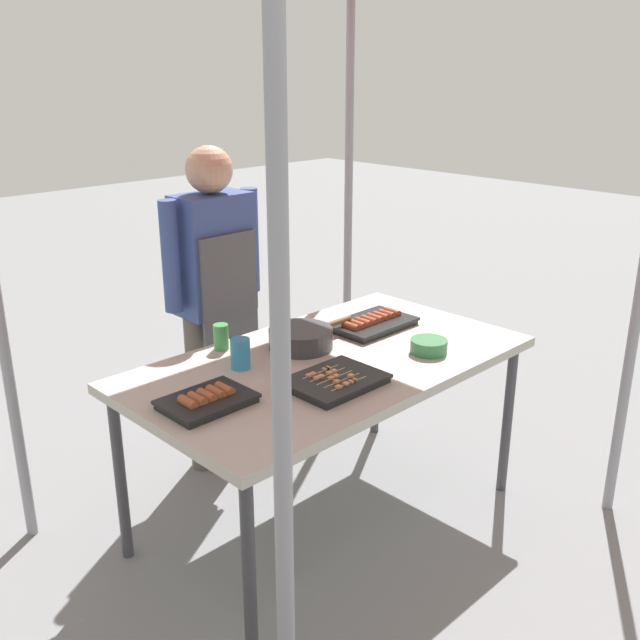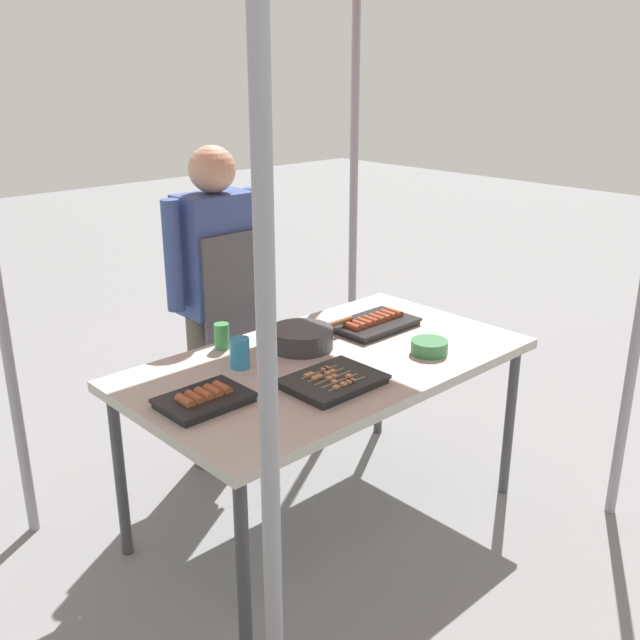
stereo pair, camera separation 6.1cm
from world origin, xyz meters
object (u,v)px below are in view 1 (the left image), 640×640
(tray_pork_links, at_px, (207,400))
(drink_cup_by_wok, at_px, (221,337))
(vendor_woman, at_px, (215,285))
(drink_cup_near_edge, at_px, (240,354))
(stall_table, at_px, (329,371))
(tray_meat_skewers, at_px, (335,381))
(tray_grilled_sausages, at_px, (372,323))
(condiment_bowl, at_px, (429,346))
(cooking_wok, at_px, (301,337))

(tray_pork_links, distance_m, drink_cup_by_wok, 0.52)
(vendor_woman, bearing_deg, tray_pork_links, 51.44)
(tray_pork_links, relative_size, drink_cup_near_edge, 2.55)
(stall_table, distance_m, drink_cup_near_edge, 0.37)
(tray_meat_skewers, height_order, drink_cup_by_wok, drink_cup_by_wok)
(tray_grilled_sausages, xyz_separation_m, vendor_woman, (-0.39, 0.62, 0.12))
(drink_cup_by_wok, bearing_deg, tray_pork_links, -132.47)
(drink_cup_by_wok, bearing_deg, drink_cup_near_edge, -107.64)
(condiment_bowl, bearing_deg, tray_pork_links, 166.02)
(tray_grilled_sausages, xyz_separation_m, drink_cup_by_wok, (-0.63, 0.26, 0.03))
(tray_meat_skewers, bearing_deg, vendor_woman, 80.17)
(drink_cup_near_edge, xyz_separation_m, vendor_woman, (0.30, 0.56, 0.09))
(cooking_wok, bearing_deg, drink_cup_near_edge, 178.59)
(stall_table, xyz_separation_m, tray_grilled_sausages, (0.39, 0.12, 0.07))
(vendor_woman, bearing_deg, drink_cup_near_edge, 61.71)
(tray_grilled_sausages, xyz_separation_m, cooking_wok, (-0.39, 0.04, 0.02))
(tray_pork_links, distance_m, cooking_wok, 0.62)
(drink_cup_near_edge, height_order, drink_cup_by_wok, drink_cup_near_edge)
(drink_cup_near_edge, bearing_deg, tray_pork_links, -148.41)
(stall_table, relative_size, cooking_wok, 3.78)
(tray_meat_skewers, bearing_deg, cooking_wok, 64.59)
(drink_cup_by_wok, relative_size, vendor_woman, 0.07)
(tray_pork_links, bearing_deg, condiment_bowl, -13.98)
(condiment_bowl, bearing_deg, drink_cup_by_wok, 133.03)
(tray_grilled_sausages, relative_size, tray_pork_links, 1.23)
(tray_grilled_sausages, height_order, condiment_bowl, same)
(cooking_wok, relative_size, vendor_woman, 0.28)
(condiment_bowl, xyz_separation_m, drink_cup_by_wok, (-0.58, 0.62, 0.03))
(cooking_wok, bearing_deg, tray_grilled_sausages, -6.36)
(stall_table, xyz_separation_m, tray_pork_links, (-0.59, -0.01, 0.07))
(condiment_bowl, bearing_deg, tray_grilled_sausages, 81.08)
(stall_table, xyz_separation_m, condiment_bowl, (0.33, -0.24, 0.08))
(tray_meat_skewers, bearing_deg, tray_grilled_sausages, 29.44)
(tray_meat_skewers, bearing_deg, drink_cup_by_wok, 97.58)
(stall_table, distance_m, vendor_woman, 0.76)
(tray_grilled_sausages, relative_size, tray_meat_skewers, 1.08)
(tray_pork_links, height_order, cooking_wok, cooking_wok)
(tray_meat_skewers, height_order, cooking_wok, cooking_wok)
(tray_grilled_sausages, relative_size, drink_cup_by_wok, 3.51)
(tray_pork_links, height_order, vendor_woman, vendor_woman)
(condiment_bowl, relative_size, drink_cup_by_wok, 1.40)
(drink_cup_near_edge, xyz_separation_m, drink_cup_by_wok, (0.07, 0.21, -0.01))
(stall_table, bearing_deg, cooking_wok, 88.44)
(tray_pork_links, height_order, drink_cup_by_wok, drink_cup_by_wok)
(tray_pork_links, bearing_deg, drink_cup_near_edge, 31.59)
(tray_grilled_sausages, bearing_deg, tray_pork_links, -172.74)
(stall_table, xyz_separation_m, cooking_wok, (0.00, 0.16, 0.10))
(tray_grilled_sausages, distance_m, cooking_wok, 0.39)
(tray_pork_links, relative_size, cooking_wok, 0.72)
(condiment_bowl, xyz_separation_m, vendor_woman, (-0.34, 0.97, 0.12))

